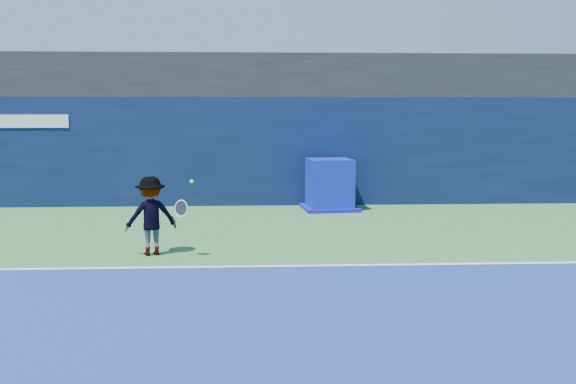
{
  "coord_description": "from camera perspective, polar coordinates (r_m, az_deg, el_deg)",
  "views": [
    {
      "loc": [
        0.32,
        -7.69,
        2.66
      ],
      "look_at": [
        0.95,
        5.2,
        1.0
      ],
      "focal_mm": 40.0,
      "sensor_mm": 36.0,
      "label": 1
    }
  ],
  "objects": [
    {
      "name": "ground",
      "position": [
        8.14,
        -5.01,
        -11.78
      ],
      "size": [
        80.0,
        80.0,
        0.0
      ],
      "primitive_type": "plane",
      "color": "#327036",
      "rests_on": "ground"
    },
    {
      "name": "baseline",
      "position": [
        11.01,
        -4.42,
        -6.62
      ],
      "size": [
        24.0,
        0.1,
        0.01
      ],
      "primitive_type": "cube",
      "color": "white",
      "rests_on": "ground"
    },
    {
      "name": "stadium_band",
      "position": [
        19.21,
        -3.83,
        10.13
      ],
      "size": [
        36.0,
        3.0,
        1.2
      ],
      "primitive_type": "cube",
      "color": "black",
      "rests_on": "back_wall_assembly"
    },
    {
      "name": "back_wall_assembly",
      "position": [
        18.23,
        -3.84,
        3.67
      ],
      "size": [
        36.0,
        1.03,
        3.0
      ],
      "color": "#0A1637",
      "rests_on": "ground"
    },
    {
      "name": "equipment_cart",
      "position": [
        17.2,
        3.71,
        0.5
      ],
      "size": [
        1.56,
        1.56,
        1.36
      ],
      "color": "#0C16A8",
      "rests_on": "ground"
    },
    {
      "name": "tennis_player",
      "position": [
        12.03,
        -12.09,
        -2.09
      ],
      "size": [
        1.25,
        0.8,
        1.45
      ],
      "color": "silver",
      "rests_on": "ground"
    },
    {
      "name": "tennis_ball",
      "position": [
        13.43,
        -8.56,
        0.95
      ],
      "size": [
        0.08,
        0.08,
        0.08
      ],
      "color": "#C9EF1A",
      "rests_on": "ground"
    }
  ]
}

